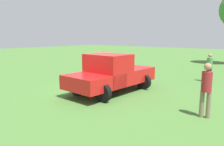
% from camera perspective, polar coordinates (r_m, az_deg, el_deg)
% --- Properties ---
extents(ground_plane, '(80.00, 80.00, 0.00)m').
position_cam_1_polar(ground_plane, '(10.57, -3.64, -4.66)').
color(ground_plane, '#477533').
extents(pickup_truck, '(2.42, 4.57, 1.79)m').
position_cam_1_polar(pickup_truck, '(10.11, -0.43, 0.03)').
color(pickup_truck, black).
rests_on(pickup_truck, ground_plane).
extents(person_bystander, '(0.45, 0.45, 1.62)m').
position_cam_1_polar(person_bystander, '(13.63, 23.90, 1.62)').
color(person_bystander, black).
rests_on(person_bystander, ground_plane).
extents(person_visitor, '(0.38, 0.38, 1.77)m').
position_cam_1_polar(person_visitor, '(7.56, 23.22, -3.36)').
color(person_visitor, '#7A6B51').
rests_on(person_visitor, ground_plane).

